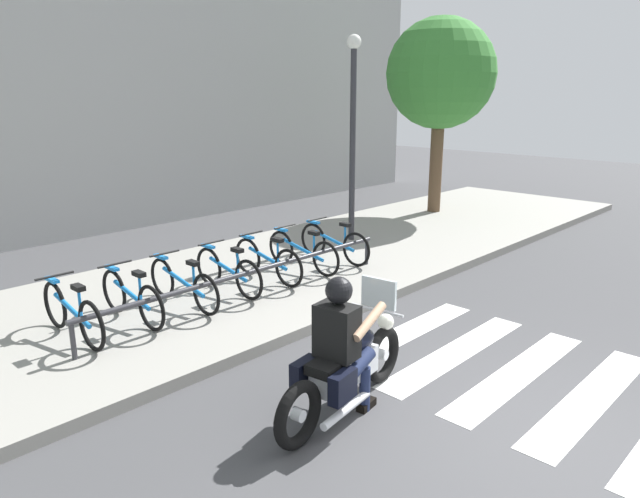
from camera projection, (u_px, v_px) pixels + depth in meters
ground_plane at (544, 446)px, 5.24m from camera, size 48.00×48.00×0.00m
sidewalk at (194, 296)px, 8.85m from camera, size 24.00×4.40×0.15m
crosswalk_stripe_2 at (590, 398)px, 6.05m from camera, size 2.80×0.40×0.01m
crosswalk_stripe_3 at (518, 373)px, 6.58m from camera, size 2.80×0.40×0.01m
crosswalk_stripe_4 at (456, 352)px, 7.11m from camera, size 2.80×0.40×0.01m
crosswalk_stripe_5 at (402, 334)px, 7.65m from camera, size 2.80×0.40×0.01m
motorcycle at (346, 368)px, 5.71m from camera, size 2.14×0.75×1.22m
rider at (341, 336)px, 5.56m from camera, size 0.68×0.60×1.44m
bicycle_0 at (72, 313)px, 7.05m from camera, size 0.48×1.62×0.75m
bicycle_1 at (132, 297)px, 7.61m from camera, size 0.48×1.56×0.74m
bicycle_2 at (183, 284)px, 8.16m from camera, size 0.48×1.67×0.72m
bicycle_3 at (228, 271)px, 8.71m from camera, size 0.48×1.57×0.74m
bicycle_4 at (267, 260)px, 9.26m from camera, size 0.48×1.60×0.75m
bicycle_5 at (302, 251)px, 9.81m from camera, size 0.48×1.67×0.72m
bicycle_6 at (334, 243)px, 10.36m from camera, size 0.48×1.64×0.74m
bike_rack at (251, 273)px, 8.32m from camera, size 5.33×0.07×0.49m
street_lamp at (353, 122)px, 11.37m from camera, size 0.28×0.28×4.15m
tree_near_rack at (441, 75)px, 13.96m from camera, size 2.65×2.65×4.85m
building_backdrop at (16, 21)px, 11.51m from camera, size 24.00×1.20×8.91m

